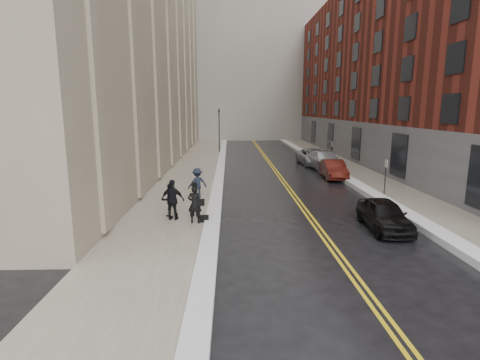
{
  "coord_description": "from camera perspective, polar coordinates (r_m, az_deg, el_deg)",
  "views": [
    {
      "loc": [
        -1.41,
        -13.72,
        5.23
      ],
      "look_at": [
        -0.88,
        5.15,
        1.6
      ],
      "focal_mm": 28.0,
      "sensor_mm": 36.0,
      "label": 1
    }
  ],
  "objects": [
    {
      "name": "sidewalk_left",
      "position": [
        30.32,
        -7.44,
        1.0
      ],
      "size": [
        4.0,
        64.0,
        0.15
      ],
      "primitive_type": "cube",
      "color": "gray",
      "rests_on": "ground"
    },
    {
      "name": "parking_sign_near",
      "position": [
        23.95,
        21.29,
        0.82
      ],
      "size": [
        0.06,
        0.35,
        2.23
      ],
      "color": "black",
      "rests_on": "ground"
    },
    {
      "name": "pedestrian_b",
      "position": [
        21.49,
        -6.51,
        -0.49
      ],
      "size": [
        1.28,
        1.02,
        1.74
      ],
      "primitive_type": "imported",
      "rotation": [
        0.0,
        0.0,
        3.52
      ],
      "color": "black",
      "rests_on": "sidewalk_left"
    },
    {
      "name": "tower_far_right",
      "position": [
        82.91,
        9.89,
        22.39
      ],
      "size": [
        22.0,
        18.0,
        44.0
      ],
      "primitive_type": "cube",
      "color": "slate",
      "rests_on": "ground"
    },
    {
      "name": "lane_stripe_a",
      "position": [
        30.41,
        5.57,
        0.93
      ],
      "size": [
        0.12,
        64.0,
        0.01
      ],
      "primitive_type": "cube",
      "color": "gold",
      "rests_on": "ground"
    },
    {
      "name": "pedestrian_c",
      "position": [
        17.46,
        -10.21,
        -3.0
      ],
      "size": [
        1.17,
        0.67,
        1.88
      ],
      "primitive_type": "imported",
      "rotation": [
        0.0,
        0.0,
        2.94
      ],
      "color": "black",
      "rests_on": "sidewalk_left"
    },
    {
      "name": "pedestrian_main",
      "position": [
        16.85,
        -6.91,
        -3.68
      ],
      "size": [
        0.68,
        0.49,
        1.73
      ],
      "primitive_type": "imported",
      "rotation": [
        0.0,
        0.0,
        3.01
      ],
      "color": "black",
      "rests_on": "sidewalk_left"
    },
    {
      "name": "car_silver_far",
      "position": [
        35.89,
        11.19,
        3.5
      ],
      "size": [
        2.7,
        5.5,
        1.5
      ],
      "primitive_type": "imported",
      "rotation": [
        0.0,
        0.0,
        0.04
      ],
      "color": "#A6A7AE",
      "rests_on": "ground"
    },
    {
      "name": "pedestrian_a",
      "position": [
        18.13,
        -10.64,
        -3.02
      ],
      "size": [
        0.94,
        0.85,
        1.57
      ],
      "primitive_type": "imported",
      "rotation": [
        0.0,
        0.0,
        3.56
      ],
      "color": "black",
      "rests_on": "sidewalk_left"
    },
    {
      "name": "car_black",
      "position": [
        17.55,
        21.1,
        -4.94
      ],
      "size": [
        1.73,
        3.97,
        1.33
      ],
      "primitive_type": "imported",
      "rotation": [
        0.0,
        0.0,
        -0.04
      ],
      "color": "black",
      "rests_on": "ground"
    },
    {
      "name": "lane_stripe_b",
      "position": [
        30.45,
        6.02,
        0.93
      ],
      "size": [
        0.12,
        64.0,
        0.01
      ],
      "primitive_type": "cube",
      "color": "gold",
      "rests_on": "ground"
    },
    {
      "name": "building_right",
      "position": [
        41.48,
        26.49,
        14.99
      ],
      "size": [
        14.0,
        50.0,
        18.0
      ],
      "primitive_type": "cube",
      "color": "maroon",
      "rests_on": "ground"
    },
    {
      "name": "traffic_signal",
      "position": [
        43.79,
        -3.2,
        8.05
      ],
      "size": [
        0.18,
        0.15,
        5.2
      ],
      "color": "black",
      "rests_on": "ground"
    },
    {
      "name": "ground",
      "position": [
        14.75,
        4.04,
        -9.9
      ],
      "size": [
        160.0,
        160.0,
        0.0
      ],
      "primitive_type": "plane",
      "color": "black",
      "rests_on": "ground"
    },
    {
      "name": "snow_ridge_right",
      "position": [
        31.34,
        14.26,
        1.21
      ],
      "size": [
        0.85,
        60.8,
        0.3
      ],
      "primitive_type": "cube",
      "color": "white",
      "rests_on": "ground"
    },
    {
      "name": "snow_ridge_left",
      "position": [
        30.17,
        -3.09,
        1.13
      ],
      "size": [
        0.7,
        60.8,
        0.26
      ],
      "primitive_type": "cube",
      "color": "white",
      "rests_on": "ground"
    },
    {
      "name": "parking_sign_far",
      "position": [
        35.2,
        13.77,
        4.25
      ],
      "size": [
        0.06,
        0.35,
        2.23
      ],
      "color": "black",
      "rests_on": "ground"
    },
    {
      "name": "car_silver_near",
      "position": [
        33.27,
        12.71,
        2.97
      ],
      "size": [
        2.81,
        5.76,
        1.61
      ],
      "primitive_type": "imported",
      "rotation": [
        0.0,
        0.0,
        0.1
      ],
      "color": "#AFB1B7",
      "rests_on": "ground"
    },
    {
      "name": "sidewalk_right",
      "position": [
        31.91,
        17.45,
        1.08
      ],
      "size": [
        3.0,
        64.0,
        0.15
      ],
      "primitive_type": "cube",
      "color": "gray",
      "rests_on": "ground"
    },
    {
      "name": "car_maroon",
      "position": [
        29.15,
        14.06,
        1.6
      ],
      "size": [
        1.72,
        4.29,
        1.39
      ],
      "primitive_type": "imported",
      "rotation": [
        0.0,
        0.0,
        -0.06
      ],
      "color": "#47120C",
      "rests_on": "ground"
    }
  ]
}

